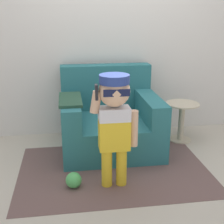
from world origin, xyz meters
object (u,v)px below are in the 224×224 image
at_px(side_table, 182,118).
at_px(toy_ball, 74,180).
at_px(armchair, 109,120).
at_px(person_child, 115,114).

distance_m(side_table, toy_ball, 1.67).
relative_size(armchair, person_child, 1.07).
relative_size(person_child, toy_ball, 7.11).
height_order(armchair, side_table, armchair).
bearing_deg(toy_ball, armchair, 62.43).
bearing_deg(armchair, person_child, -94.90).
height_order(side_table, toy_ball, side_table).
xyz_separation_m(armchair, side_table, (0.92, 0.04, -0.03)).
relative_size(armchair, side_table, 2.30).
height_order(armchair, toy_ball, armchair).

